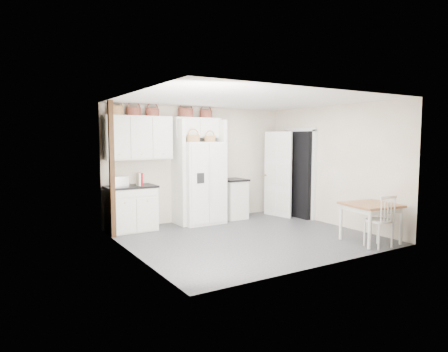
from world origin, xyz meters
TOP-DOWN VIEW (x-y plane):
  - floor at (0.00, 0.00)m, footprint 4.50×4.50m
  - ceiling at (0.00, 0.00)m, footprint 4.50×4.50m
  - wall_back at (0.00, 2.00)m, footprint 4.50×0.00m
  - wall_left at (-2.25, 0.00)m, footprint 0.00×4.00m
  - wall_right at (2.25, 0.00)m, footprint 0.00×4.00m
  - refrigerator at (-0.15, 1.63)m, footprint 0.94×0.75m
  - base_cab_left at (-1.73, 1.70)m, footprint 0.96×0.61m
  - base_cab_right at (0.75, 1.70)m, footprint 0.51×0.61m
  - dining_table at (1.70, -1.45)m, footprint 0.96×0.96m
  - windsor_chair at (1.54, -1.75)m, footprint 0.49×0.45m
  - counter_left at (-1.73, 1.70)m, footprint 1.00×0.65m
  - counter_right at (0.75, 1.70)m, footprint 0.55×0.65m
  - toaster at (-1.95, 1.67)m, footprint 0.30×0.18m
  - cookbook_red at (-1.55, 1.62)m, footprint 0.06×0.18m
  - cookbook_cream at (-1.59, 1.62)m, footprint 0.04×0.17m
  - basket_upper_a at (-1.96, 1.83)m, footprint 0.32×0.32m
  - basket_upper_b at (-1.59, 1.83)m, footprint 0.29×0.29m
  - basket_upper_c at (-1.18, 1.83)m, footprint 0.28×0.28m
  - basket_bridge_a at (-0.40, 1.83)m, footprint 0.34×0.34m
  - basket_bridge_b at (0.10, 1.83)m, footprint 0.29×0.29m
  - basket_fridge_a at (-0.38, 1.53)m, footprint 0.29×0.29m
  - basket_fridge_b at (0.04, 1.53)m, footprint 0.25×0.25m
  - upper_cabinet at (-1.50, 1.83)m, footprint 1.40×0.34m
  - bridge_cabinet at (-0.15, 1.83)m, footprint 1.12×0.34m
  - fridge_panel_left at (-0.66, 1.70)m, footprint 0.08×0.60m
  - fridge_panel_right at (0.36, 1.70)m, footprint 0.08×0.60m
  - trim_post at (-2.20, 1.35)m, footprint 0.09×0.09m
  - doorway_void at (2.16, 1.00)m, footprint 0.18×0.85m
  - door_slab at (1.80, 1.33)m, footprint 0.21×0.79m

SIDE VIEW (x-z plane):
  - floor at x=0.00m, z-range 0.00..0.00m
  - dining_table at x=1.70m, z-range 0.00..0.71m
  - base_cab_left at x=-1.73m, z-range 0.00..0.89m
  - base_cab_right at x=0.75m, z-range 0.00..0.90m
  - windsor_chair at x=1.54m, z-range 0.00..0.94m
  - refrigerator at x=-0.15m, z-range 0.00..1.81m
  - counter_left at x=-1.73m, z-range 0.89..0.93m
  - counter_right at x=0.75m, z-range 0.90..0.94m
  - doorway_void at x=2.16m, z-range 0.00..2.05m
  - door_slab at x=1.80m, z-range 0.00..2.05m
  - toaster at x=-1.95m, z-range 0.93..1.13m
  - cookbook_cream at x=-1.59m, z-range 0.93..1.19m
  - cookbook_red at x=-1.55m, z-range 0.93..1.19m
  - fridge_panel_left at x=-0.66m, z-range 0.00..2.30m
  - fridge_panel_right at x=0.36m, z-range 0.00..2.30m
  - wall_back at x=0.00m, z-range -0.95..3.55m
  - wall_left at x=-2.25m, z-range -0.70..3.30m
  - wall_right at x=2.25m, z-range -0.70..3.30m
  - trim_post at x=-2.20m, z-range 0.00..2.60m
  - basket_fridge_b at x=0.04m, z-range 1.81..1.95m
  - basket_fridge_a at x=-0.38m, z-range 1.81..1.97m
  - upper_cabinet at x=-1.50m, z-range 1.45..2.35m
  - bridge_cabinet at x=-0.15m, z-range 1.90..2.35m
  - basket_upper_c at x=-1.18m, z-range 2.35..2.51m
  - basket_bridge_b at x=0.10m, z-range 2.35..2.52m
  - basket_upper_b at x=-1.59m, z-range 2.35..2.52m
  - basket_upper_a at x=-1.96m, z-range 2.35..2.53m
  - basket_bridge_a at x=-0.40m, z-range 2.35..2.54m
  - ceiling at x=0.00m, z-range 2.60..2.60m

